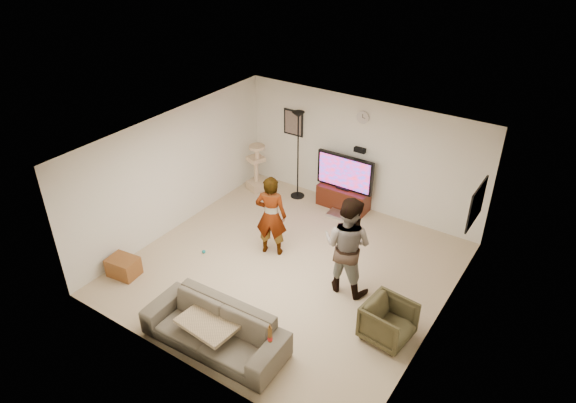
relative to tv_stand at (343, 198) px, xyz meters
The scene contains 24 objects.
floor 2.53m from the tv_stand, 84.89° to the right, with size 5.50×5.50×0.02m, color tan.
ceiling 3.39m from the tv_stand, 84.89° to the right, with size 5.50×5.50×0.02m, color white.
wall_back 1.06m from the tv_stand, 47.54° to the left, with size 5.50×0.04×2.50m, color silver.
wall_front 5.36m from the tv_stand, 87.56° to the right, with size 5.50×0.04×2.50m, color silver.
wall_left 3.70m from the tv_stand, 135.24° to the right, with size 0.04×5.50×2.50m, color silver.
wall_right 4.02m from the tv_stand, 40.11° to the right, with size 0.04×5.50×2.50m, color silver.
wall_clock 1.89m from the tv_stand, 43.80° to the left, with size 0.26×0.26×0.04m, color silver.
wall_speaker 1.18m from the tv_stand, 39.53° to the left, with size 0.25×0.10×0.10m, color black.
picture_back 2.02m from the tv_stand, behind, with size 0.42×0.03×0.52m, color brown.
picture_right 3.34m from the tv_stand, 17.03° to the right, with size 0.03×0.78×0.62m, color #E3835A.
tv_stand is the anchor object (origin of this frame).
console_box 0.45m from the tv_stand, 79.45° to the right, with size 0.40×0.30×0.07m, color silver.
tv 0.63m from the tv_stand, ahead, with size 1.31×0.08×0.78m, color black.
tv_screen 0.63m from the tv_stand, 90.00° to the right, with size 1.21×0.01×0.68m, color blue.
floor_lamp 1.37m from the tv_stand, behind, with size 0.32×0.32×2.05m, color black.
cat_tree 2.15m from the tv_stand, 168.98° to the right, with size 0.37×0.37×1.16m, color tan.
person_left 2.35m from the tv_stand, 98.80° to the right, with size 0.60×0.39×1.64m, color #9C9DAE.
person_right 2.84m from the tv_stand, 60.95° to the right, with size 0.88×0.69×1.81m, color #2B6494.
sofa 4.73m from the tv_stand, 85.92° to the right, with size 2.27×0.89×0.66m, color brown.
throw_blanket 4.73m from the tv_stand, 86.71° to the right, with size 0.90×0.70×0.06m, color tan.
beer_bottle 4.95m from the tv_stand, 73.71° to the right, with size 0.06×0.06×0.25m, color brown.
armchair 3.98m from the tv_stand, 51.69° to the right, with size 0.70×0.72×0.66m, color #39331E.
side_table 4.85m from the tv_stand, 116.67° to the right, with size 0.53×0.40×0.36m, color brown.
toy_ball 3.35m from the tv_stand, 115.01° to the right, with size 0.07×0.07×0.07m, color #128285.
Camera 1 is at (4.23, -6.38, 5.95)m, focal length 32.18 mm.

